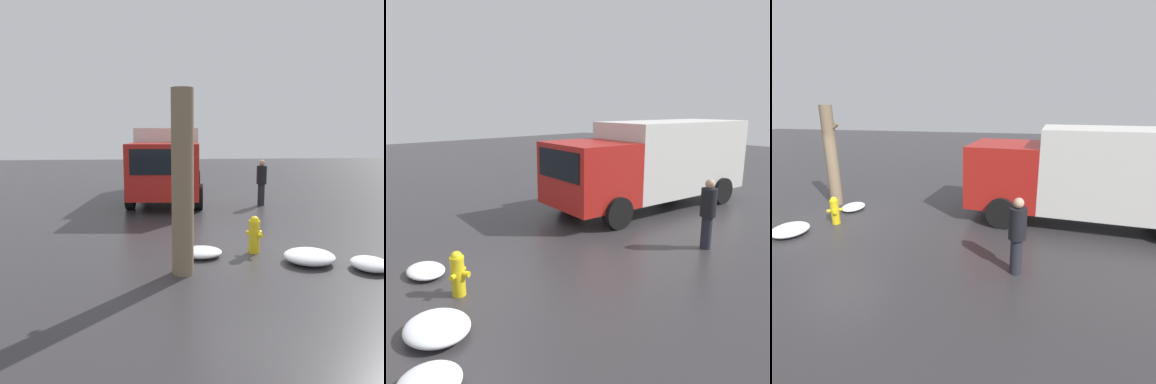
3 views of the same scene
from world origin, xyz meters
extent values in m
plane|color=#333033|center=(0.00, 0.00, 0.00)|extent=(60.00, 60.00, 0.00)
cylinder|color=yellow|center=(0.00, 0.00, 0.34)|extent=(0.24, 0.24, 0.68)
cylinder|color=yellow|center=(0.00, 0.00, 0.71)|extent=(0.25, 0.25, 0.05)
sphere|color=yellow|center=(0.00, 0.00, 0.73)|extent=(0.20, 0.20, 0.20)
cylinder|color=yellow|center=(0.10, -0.14, 0.42)|extent=(0.15, 0.15, 0.11)
cylinder|color=yellow|center=(0.14, 0.10, 0.42)|extent=(0.13, 0.13, 0.09)
cylinder|color=yellow|center=(-0.14, -0.10, 0.42)|extent=(0.13, 0.13, 0.09)
cube|color=red|center=(4.87, 1.91, 1.37)|extent=(2.31, 2.55, 1.84)
cube|color=black|center=(3.81, 2.01, 1.74)|extent=(0.21, 1.98, 0.81)
cube|color=silver|center=(8.44, 1.59, 1.63)|extent=(5.27, 2.82, 2.36)
cylinder|color=black|center=(4.87, 0.72, 0.45)|extent=(0.92, 0.36, 0.90)
cylinder|color=black|center=(5.08, 3.08, 0.45)|extent=(0.92, 0.36, 0.90)
cylinder|color=black|center=(9.60, 0.29, 0.45)|extent=(0.92, 0.36, 0.90)
cylinder|color=black|center=(9.81, 2.65, 0.45)|extent=(0.92, 0.36, 0.90)
cylinder|color=#23232D|center=(5.39, -1.64, 0.40)|extent=(0.25, 0.25, 0.79)
cylinder|color=black|center=(5.39, -1.64, 1.13)|extent=(0.36, 0.36, 0.66)
sphere|color=tan|center=(5.39, -1.64, 1.56)|extent=(0.22, 0.22, 0.22)
ellipsoid|color=white|center=(-1.23, -1.99, 0.12)|extent=(0.77, 0.73, 0.24)
ellipsoid|color=white|center=(-0.17, 1.20, 0.10)|extent=(0.70, 0.90, 0.20)
ellipsoid|color=white|center=(-0.75, -0.97, 0.14)|extent=(0.94, 1.04, 0.27)
camera|label=1|loc=(-7.86, 2.08, 2.64)|focal=35.00mm
camera|label=2|loc=(-2.38, -6.02, 3.30)|focal=35.00mm
camera|label=3|loc=(5.50, -7.37, 3.45)|focal=28.00mm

